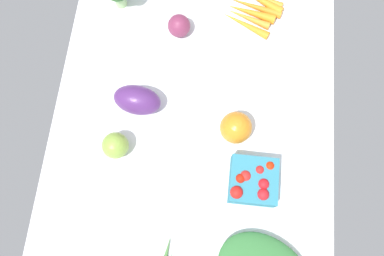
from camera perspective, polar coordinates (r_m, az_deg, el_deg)
The scene contains 7 objects.
tablecloth at distance 101.04cm, azimuth -0.00°, elevation -0.47°, with size 104.00×76.00×2.00cm, color white.
carrot_bunch at distance 115.92cm, azimuth 9.32°, elevation 17.53°, with size 18.11×18.48×2.84cm.
eggplant at distance 99.69cm, azimuth -8.39°, elevation 4.27°, with size 12.72×7.77×7.77cm, color #542A6F.
red_onion_near_basket at distance 109.26cm, azimuth -1.99°, elevation 15.38°, with size 6.48×6.48×6.48cm, color #7D2F50.
heirloom_tomato_orange at distance 96.58cm, azimuth 6.75°, elevation 0.06°, with size 8.37×8.37×8.37cm, color orange.
heirloom_tomato_green at distance 97.45cm, azimuth -11.66°, elevation -2.63°, with size 6.92×6.92×6.92cm, color #89AD42.
berry_basket at distance 95.26cm, azimuth 9.33°, elevation -8.06°, with size 11.74×11.74×6.92cm.
Camera 1 is at (27.24, 2.86, 98.26)cm, focal length 34.80 mm.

